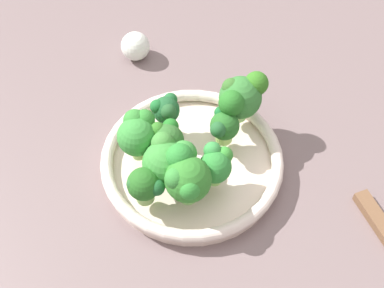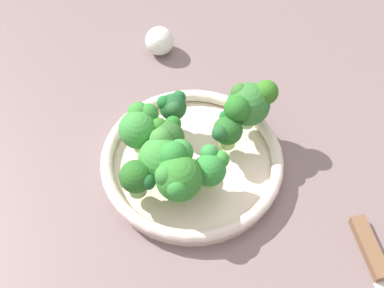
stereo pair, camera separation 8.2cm
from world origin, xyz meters
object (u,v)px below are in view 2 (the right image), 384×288
object	(u,v)px
broccoli_floret_4	(211,167)
broccoli_floret_1	(249,105)
broccoli_floret_3	(177,176)
garlic_bulb	(159,41)
broccoli_floret_2	(136,178)
broccoli_floret_7	(173,107)
broccoli_floret_5	(139,126)
knife	(383,280)
broccoli_floret_0	(227,131)
bowl	(192,162)
broccoli_floret_6	(167,137)
broccoli_floret_8	(164,157)

from	to	relation	value
broccoli_floret_4	broccoli_floret_1	bearing A→B (deg)	-49.10
broccoli_floret_3	garlic_bulb	xyz separation A→B (cm)	(32.32, -7.10, -6.00)
broccoli_floret_2	broccoli_floret_7	xyz separation A→B (cm)	(10.46, -8.67, 0.21)
broccoli_floret_3	garlic_bulb	world-z (taller)	broccoli_floret_3
broccoli_floret_4	broccoli_floret_5	bearing A→B (deg)	39.02
broccoli_floret_1	knife	size ratio (longest dim) A/B	0.34
broccoli_floret_3	broccoli_floret_0	bearing A→B (deg)	-56.84
bowl	broccoli_floret_1	bearing A→B (deg)	-75.07
broccoli_floret_6	broccoli_floret_7	size ratio (longest dim) A/B	1.10
garlic_bulb	broccoli_floret_1	bearing A→B (deg)	-163.39
knife	broccoli_floret_0	bearing A→B (deg)	25.89
broccoli_floret_7	garlic_bulb	bearing A→B (deg)	-10.56
bowl	knife	bearing A→B (deg)	-144.68
broccoli_floret_8	garlic_bulb	xyz separation A→B (cm)	(28.04, -7.72, -5.00)
bowl	broccoli_floret_0	distance (cm)	7.52
broccoli_floret_0	broccoli_floret_2	size ratio (longest dim) A/B	0.92
broccoli_floret_1	knife	world-z (taller)	broccoli_floret_1
bowl	broccoli_floret_7	size ratio (longest dim) A/B	4.70
broccoli_floret_0	broccoli_floret_3	bearing A→B (deg)	123.16
broccoli_floret_2	broccoli_floret_4	size ratio (longest dim) A/B	1.02
broccoli_floret_4	broccoli_floret_7	size ratio (longest dim) A/B	1.02
broccoli_floret_4	broccoli_floret_8	world-z (taller)	broccoli_floret_8
broccoli_floret_5	broccoli_floret_7	size ratio (longest dim) A/B	1.27
broccoli_floret_4	knife	distance (cm)	27.82
bowl	broccoli_floret_3	xyz separation A→B (cm)	(-5.98, 4.17, 6.84)
broccoli_floret_2	broccoli_floret_4	xyz separation A→B (cm)	(-1.64, -10.39, -0.02)
broccoli_floret_3	garlic_bulb	distance (cm)	33.63
broccoli_floret_2	broccoli_floret_8	bearing A→B (deg)	-69.00
bowl	broccoli_floret_1	world-z (taller)	broccoli_floret_1
broccoli_floret_0	garlic_bulb	size ratio (longest dim) A/B	1.10
broccoli_floret_2	broccoli_floret_8	size ratio (longest dim) A/B	0.77
bowl	knife	world-z (taller)	bowl
broccoli_floret_1	broccoli_floret_7	world-z (taller)	broccoli_floret_1
broccoli_floret_5	broccoli_floret_6	size ratio (longest dim) A/B	1.15
broccoli_floret_3	broccoli_floret_8	distance (cm)	4.44
broccoli_floret_8	broccoli_floret_5	bearing A→B (deg)	16.70
bowl	broccoli_floret_5	world-z (taller)	broccoli_floret_5
broccoli_floret_1	broccoli_floret_2	distance (cm)	20.34
broccoli_floret_8	broccoli_floret_2	bearing A→B (deg)	111.00
broccoli_floret_0	broccoli_floret_2	world-z (taller)	broccoli_floret_2
broccoli_floret_4	broccoli_floret_7	world-z (taller)	broccoli_floret_4
broccoli_floret_3	broccoli_floret_7	bearing A→B (deg)	-15.06
broccoli_floret_4	broccoli_floret_7	distance (cm)	12.22
broccoli_floret_1	broccoli_floret_5	bearing A→B (deg)	84.19
broccoli_floret_3	broccoli_floret_5	bearing A→B (deg)	13.28
broccoli_floret_0	broccoli_floret_3	xyz separation A→B (cm)	(-6.38, 9.76, 1.84)
broccoli_floret_3	broccoli_floret_4	xyz separation A→B (cm)	(0.89, -5.21, -1.64)
broccoli_floret_5	broccoli_floret_3	bearing A→B (deg)	-166.72
broccoli_floret_5	broccoli_floret_7	distance (cm)	6.58
bowl	broccoli_floret_4	xyz separation A→B (cm)	(-5.09, -1.04, 5.20)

